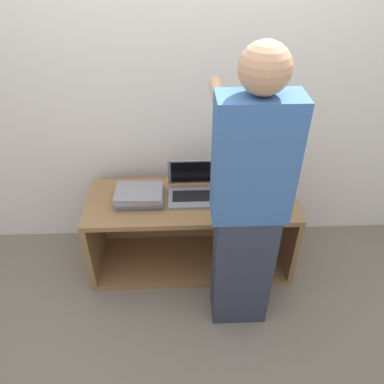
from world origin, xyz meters
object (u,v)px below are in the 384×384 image
(laptop_open, at_px, (191,189))
(laptop_stack_left, at_px, (140,196))
(laptop_stack_right, at_px, (242,192))
(person, at_px, (248,207))

(laptop_open, height_order, laptop_stack_left, laptop_open)
(laptop_open, xyz_separation_m, laptop_stack_left, (-0.34, -0.05, -0.01))
(laptop_stack_left, relative_size, laptop_stack_right, 0.98)
(laptop_stack_right, bearing_deg, laptop_open, 172.56)
(laptop_open, distance_m, person, 0.62)
(person, bearing_deg, laptop_stack_left, 144.48)
(laptop_open, height_order, laptop_stack_right, laptop_open)
(laptop_stack_left, xyz_separation_m, laptop_stack_right, (0.68, 0.00, 0.01))
(laptop_open, bearing_deg, laptop_stack_right, -7.44)
(laptop_stack_left, bearing_deg, laptop_stack_right, 0.38)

